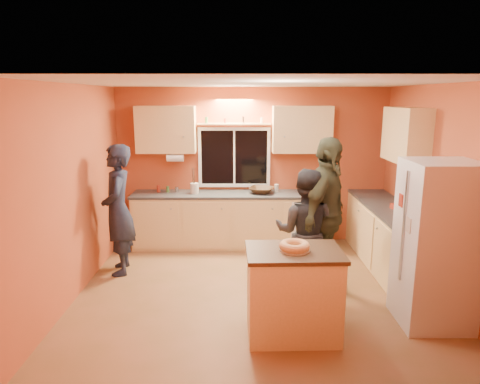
{
  "coord_description": "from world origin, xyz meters",
  "views": [
    {
      "loc": [
        -0.23,
        -5.12,
        2.44
      ],
      "look_at": [
        -0.21,
        0.4,
        1.21
      ],
      "focal_mm": 32.0,
      "sensor_mm": 36.0,
      "label": 1
    }
  ],
  "objects_px": {
    "refrigerator": "(437,244)",
    "person_left": "(118,210)",
    "person_center": "(305,232)",
    "island": "(293,293)",
    "person_right": "(326,216)"
  },
  "relations": [
    {
      "from": "refrigerator",
      "to": "person_left",
      "type": "relative_size",
      "value": 0.99
    },
    {
      "from": "island",
      "to": "person_left",
      "type": "bearing_deg",
      "value": 141.88
    },
    {
      "from": "person_center",
      "to": "person_right",
      "type": "bearing_deg",
      "value": -141.21
    },
    {
      "from": "person_center",
      "to": "person_left",
      "type": "bearing_deg",
      "value": 4.57
    },
    {
      "from": "refrigerator",
      "to": "island",
      "type": "distance_m",
      "value": 1.64
    },
    {
      "from": "refrigerator",
      "to": "person_right",
      "type": "distance_m",
      "value": 1.32
    },
    {
      "from": "island",
      "to": "person_left",
      "type": "xyz_separation_m",
      "value": [
        -2.23,
        1.67,
        0.44
      ]
    },
    {
      "from": "island",
      "to": "person_right",
      "type": "xyz_separation_m",
      "value": [
        0.53,
        1.09,
        0.51
      ]
    },
    {
      "from": "person_left",
      "to": "person_right",
      "type": "relative_size",
      "value": 0.92
    },
    {
      "from": "person_center",
      "to": "refrigerator",
      "type": "bearing_deg",
      "value": 169.95
    },
    {
      "from": "island",
      "to": "person_center",
      "type": "bearing_deg",
      "value": 73.87
    },
    {
      "from": "refrigerator",
      "to": "person_left",
      "type": "distance_m",
      "value": 4.04
    },
    {
      "from": "island",
      "to": "person_center",
      "type": "distance_m",
      "value": 1.08
    },
    {
      "from": "refrigerator",
      "to": "person_right",
      "type": "xyz_separation_m",
      "value": [
        -1.03,
        0.83,
        0.09
      ]
    },
    {
      "from": "person_left",
      "to": "person_center",
      "type": "distance_m",
      "value": 2.59
    }
  ]
}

